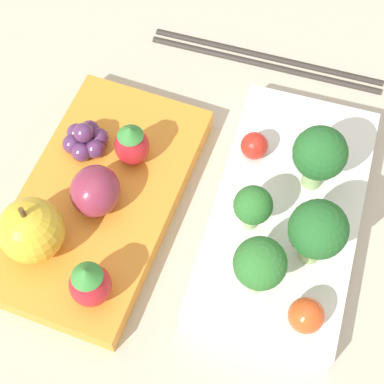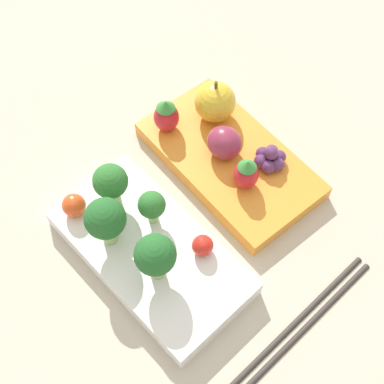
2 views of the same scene
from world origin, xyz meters
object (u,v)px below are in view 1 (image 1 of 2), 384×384
at_px(cherry_tomato_1, 306,315).
at_px(chopsticks_pair, 266,59).
at_px(broccoli_floret_3, 253,206).
at_px(grape_cluster, 85,140).
at_px(plum, 95,191).
at_px(broccoli_floret_2, 320,155).
at_px(bento_box_fruit, 100,200).
at_px(cherry_tomato_0, 254,146).
at_px(broccoli_floret_0, 318,231).
at_px(apple, 31,230).
at_px(bento_box_savoury, 286,214).
at_px(strawberry_1, 90,283).
at_px(broccoli_floret_1, 260,265).
at_px(strawberry_0, 132,144).

height_order(cherry_tomato_1, chopsticks_pair, cherry_tomato_1).
bearing_deg(broccoli_floret_3, grape_cluster, -105.98).
bearing_deg(broccoli_floret_3, plum, -86.70).
xyz_separation_m(broccoli_floret_2, chopsticks_pair, (-0.13, -0.06, -0.06)).
height_order(bento_box_fruit, cherry_tomato_0, cherry_tomato_0).
height_order(broccoli_floret_3, plum, broccoli_floret_3).
bearing_deg(broccoli_floret_0, cherry_tomato_0, -144.24).
bearing_deg(apple, chopsticks_pair, 150.03).
relative_size(bento_box_savoury, chopsticks_pair, 1.02).
height_order(cherry_tomato_1, strawberry_1, strawberry_1).
height_order(bento_box_savoury, grape_cluster, grape_cluster).
relative_size(cherry_tomato_0, grape_cluster, 0.58).
distance_m(broccoli_floret_2, broccoli_floret_3, 0.06).
relative_size(broccoli_floret_1, chopsticks_pair, 0.26).
bearing_deg(plum, strawberry_0, 161.04).
distance_m(broccoli_floret_2, grape_cluster, 0.18).
height_order(strawberry_1, chopsticks_pair, strawberry_1).
bearing_deg(bento_box_fruit, plum, 17.47).
xyz_separation_m(bento_box_savoury, strawberry_1, (0.10, -0.12, 0.03)).
bearing_deg(broccoli_floret_1, bento_box_savoury, 169.25).
bearing_deg(apple, bento_box_fruit, 149.58).
distance_m(bento_box_fruit, chopsticks_pair, 0.20).
relative_size(bento_box_savoury, broccoli_floret_0, 3.46).
relative_size(cherry_tomato_0, chopsticks_pair, 0.10).
xyz_separation_m(broccoli_floret_1, chopsticks_pair, (-0.22, -0.03, -0.06)).
relative_size(broccoli_floret_3, strawberry_1, 0.96).
bearing_deg(broccoli_floret_1, broccoli_floret_2, 164.03).
bearing_deg(bento_box_savoury, grape_cluster, -96.80).
bearing_deg(strawberry_1, broccoli_floret_2, 132.38).
xyz_separation_m(broccoli_floret_3, plum, (0.01, -0.12, -0.01)).
distance_m(bento_box_fruit, cherry_tomato_1, 0.18).
bearing_deg(broccoli_floret_2, apple, -62.77).
distance_m(cherry_tomato_0, apple, 0.18).
bearing_deg(grape_cluster, strawberry_0, 87.01).
bearing_deg(broccoli_floret_2, plum, -71.23).
distance_m(broccoli_floret_0, grape_cluster, 0.20).
relative_size(broccoli_floret_3, grape_cluster, 1.16).
bearing_deg(strawberry_0, grape_cluster, -92.99).
bearing_deg(strawberry_1, bento_box_fruit, -164.73).
xyz_separation_m(broccoli_floret_2, broccoli_floret_3, (0.05, -0.04, -0.01)).
bearing_deg(broccoli_floret_3, apple, -71.24).
height_order(strawberry_1, grape_cluster, strawberry_1).
bearing_deg(cherry_tomato_0, chopsticks_pair, -175.90).
distance_m(strawberry_0, strawberry_1, 0.12).
bearing_deg(cherry_tomato_0, grape_cluster, -80.93).
relative_size(broccoli_floret_2, grape_cluster, 1.64).
distance_m(bento_box_savoury, broccoli_floret_0, 0.07).
bearing_deg(bento_box_savoury, broccoli_floret_3, -50.93).
xyz_separation_m(apple, plum, (-0.04, 0.03, -0.01)).
height_order(broccoli_floret_0, plum, broccoli_floret_0).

